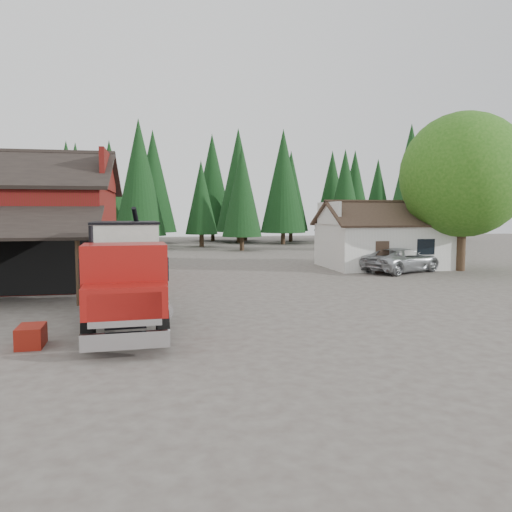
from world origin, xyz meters
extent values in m
plane|color=#4F453E|center=(0.00, 0.00, 0.00)|extent=(120.00, 120.00, 0.00)
cube|color=black|center=(-11.00, 12.50, 6.00)|extent=(12.80, 5.53, 2.35)
cube|color=#5F0F11|center=(-5.00, 10.00, 6.00)|extent=(0.25, 7.00, 2.00)
cylinder|color=#382619|center=(-5.60, 2.10, 1.40)|extent=(0.20, 0.20, 2.80)
cube|color=silver|center=(13.00, 13.00, 1.50)|extent=(8.00, 6.00, 3.00)
cube|color=#38281E|center=(13.00, 11.50, 3.75)|extent=(8.60, 3.42, 1.80)
cube|color=#38281E|center=(13.00, 14.50, 3.75)|extent=(8.60, 3.42, 1.80)
cube|color=silver|center=(9.00, 13.00, 3.75)|extent=(0.20, 4.20, 1.50)
cube|color=silver|center=(17.00, 13.00, 3.75)|extent=(0.20, 4.20, 1.50)
cube|color=#38281E|center=(11.50, 9.98, 1.00)|extent=(0.90, 0.06, 2.00)
cube|color=black|center=(14.50, 9.98, 1.60)|extent=(1.20, 0.06, 1.00)
cylinder|color=#382619|center=(17.00, 10.00, 1.60)|extent=(0.60, 0.60, 3.20)
sphere|color=#225513|center=(17.00, 10.00, 6.20)|extent=(8.00, 8.00, 8.00)
sphere|color=#225513|center=(15.80, 10.80, 5.00)|extent=(4.40, 4.40, 4.40)
sphere|color=#225513|center=(18.00, 9.20, 5.30)|extent=(4.80, 4.80, 4.80)
cylinder|color=#382619|center=(6.00, 30.00, 0.80)|extent=(0.44, 0.44, 1.60)
cone|color=black|center=(6.00, 30.00, 5.90)|extent=(3.96, 3.96, 9.00)
cylinder|color=#382619|center=(22.00, 26.00, 0.80)|extent=(0.44, 0.44, 1.60)
cone|color=black|center=(22.00, 26.00, 6.90)|extent=(4.84, 4.84, 11.00)
cylinder|color=#382619|center=(-4.00, 34.00, 0.80)|extent=(0.44, 0.44, 1.60)
cone|color=black|center=(-4.00, 34.00, 7.40)|extent=(5.28, 5.28, 12.00)
cylinder|color=black|center=(-4.38, -4.75, 0.53)|extent=(0.39, 1.08, 1.07)
cylinder|color=black|center=(-2.34, -4.65, 0.53)|extent=(0.39, 1.08, 1.07)
cylinder|color=black|center=(-4.61, -0.09, 0.53)|extent=(0.39, 1.08, 1.07)
cylinder|color=black|center=(-2.57, 0.01, 0.53)|extent=(0.39, 1.08, 1.07)
cylinder|color=black|center=(-4.67, 1.27, 0.53)|extent=(0.39, 1.08, 1.07)
cylinder|color=black|center=(-2.63, 1.37, 0.53)|extent=(0.39, 1.08, 1.07)
cube|color=black|center=(-3.51, -1.60, 0.92)|extent=(1.48, 8.40, 0.39)
cube|color=silver|center=(-3.28, -6.21, 0.53)|extent=(2.24, 0.28, 0.44)
cube|color=silver|center=(-3.29, -6.11, 1.31)|extent=(1.85, 0.19, 0.87)
cube|color=maroon|center=(-3.32, -5.53, 1.46)|extent=(2.25, 1.37, 0.83)
cube|color=maroon|center=(-3.38, -4.27, 1.99)|extent=(2.41, 1.76, 1.80)
cube|color=black|center=(-3.34, -5.04, 2.28)|extent=(2.04, 0.18, 0.87)
cylinder|color=black|center=(-4.39, -3.44, 2.53)|extent=(0.14, 0.14, 1.75)
cube|color=black|center=(-3.43, -3.30, 1.94)|extent=(2.38, 0.23, 1.56)
cube|color=black|center=(-3.58, -0.24, 1.19)|extent=(2.75, 5.75, 0.16)
cube|color=beige|center=(-3.58, -0.24, 2.62)|extent=(2.39, 3.31, 1.56)
cone|color=beige|center=(-3.58, -0.24, 1.65)|extent=(2.24, 2.24, 0.68)
cube|color=black|center=(-3.58, -0.24, 3.42)|extent=(2.49, 3.42, 0.08)
cylinder|color=black|center=(-3.06, 1.15, 2.53)|extent=(0.63, 2.14, 2.97)
cube|color=maroon|center=(-4.27, 2.07, 1.46)|extent=(0.62, 0.81, 0.44)
cylinder|color=silver|center=(-2.29, -3.58, 0.83)|extent=(0.59, 1.00, 0.54)
imported|color=#AAAEB2|center=(12.84, 10.00, 0.78)|extent=(6.16, 4.72, 1.55)
cube|color=maroon|center=(-6.00, -4.21, 0.30)|extent=(0.74, 1.12, 0.60)
camera|label=1|loc=(-2.50, -19.07, 3.79)|focal=35.00mm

